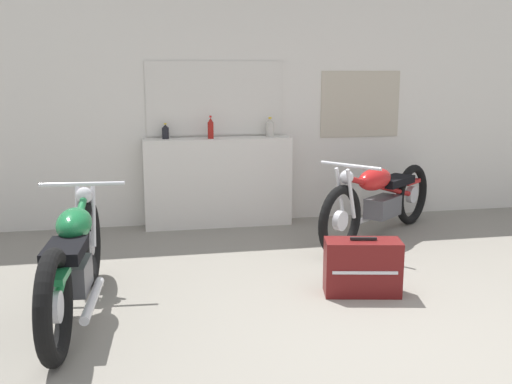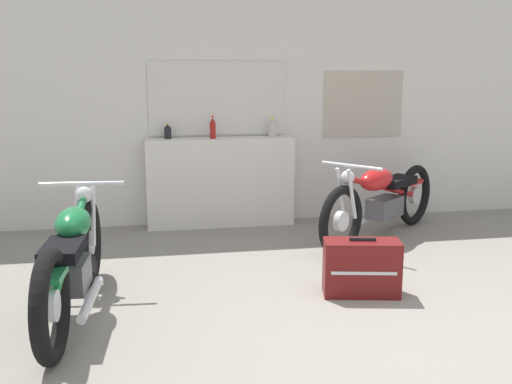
% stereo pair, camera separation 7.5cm
% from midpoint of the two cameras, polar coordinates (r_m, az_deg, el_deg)
% --- Properties ---
extents(ground_plane, '(24.00, 24.00, 0.00)m').
position_cam_midpoint_polar(ground_plane, '(4.03, 13.69, -14.09)').
color(ground_plane, gray).
extents(wall_back, '(10.00, 0.07, 2.80)m').
position_cam_midpoint_polar(wall_back, '(6.85, 2.32, 8.94)').
color(wall_back, silver).
rests_on(wall_back, ground_plane).
extents(sill_counter, '(1.62, 0.28, 0.98)m').
position_cam_midpoint_polar(sill_counter, '(6.64, -3.95, 0.93)').
color(sill_counter, silver).
rests_on(sill_counter, ground_plane).
extents(bottle_leftmost, '(0.07, 0.07, 0.17)m').
position_cam_midpoint_polar(bottle_leftmost, '(6.56, -8.95, 5.68)').
color(bottle_leftmost, black).
rests_on(bottle_leftmost, sill_counter).
extents(bottle_left_center, '(0.06, 0.06, 0.25)m').
position_cam_midpoint_polar(bottle_left_center, '(6.52, -4.67, 6.05)').
color(bottle_left_center, maroon).
rests_on(bottle_left_center, sill_counter).
extents(bottle_center, '(0.09, 0.09, 0.22)m').
position_cam_midpoint_polar(bottle_center, '(6.68, 1.02, 6.11)').
color(bottle_center, '#B7B2A8').
rests_on(bottle_center, sill_counter).
extents(motorcycle_green, '(0.64, 2.03, 0.88)m').
position_cam_midpoint_polar(motorcycle_green, '(4.38, -17.43, -6.34)').
color(motorcycle_green, black).
rests_on(motorcycle_green, ground_plane).
extents(motorcycle_red, '(1.75, 1.46, 0.86)m').
position_cam_midpoint_polar(motorcycle_red, '(6.25, 11.35, -0.64)').
color(motorcycle_red, black).
rests_on(motorcycle_red, ground_plane).
extents(hard_case_darkred, '(0.62, 0.36, 0.46)m').
position_cam_midpoint_polar(hard_case_darkred, '(4.75, 9.65, -7.08)').
color(hard_case_darkred, maroon).
rests_on(hard_case_darkred, ground_plane).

